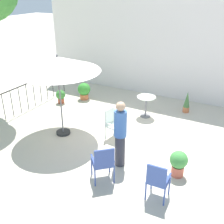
% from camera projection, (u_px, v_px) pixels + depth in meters
% --- Properties ---
extents(ground_plane, '(60.00, 60.00, 0.00)m').
position_uv_depth(ground_plane, '(108.00, 136.00, 8.52)').
color(ground_plane, beige).
extents(villa_facade, '(10.21, 0.30, 4.71)m').
position_uv_depth(villa_facade, '(158.00, 38.00, 10.85)').
color(villa_facade, silver).
rests_on(villa_facade, ground).
extents(terrace_railing, '(0.03, 5.55, 1.01)m').
position_uv_depth(terrace_railing, '(19.00, 96.00, 9.77)').
color(terrace_railing, black).
rests_on(terrace_railing, ground).
extents(patio_umbrella_0, '(2.48, 2.48, 2.54)m').
position_uv_depth(patio_umbrella_0, '(57.00, 64.00, 7.72)').
color(patio_umbrella_0, '#2D2D2D').
rests_on(patio_umbrella_0, ground).
extents(cafe_table_0, '(0.66, 0.66, 0.76)m').
position_uv_depth(cafe_table_0, '(146.00, 103.00, 9.58)').
color(cafe_table_0, silver).
rests_on(cafe_table_0, ground).
extents(patio_chair_0, '(0.69, 0.69, 0.98)m').
position_uv_depth(patio_chair_0, '(103.00, 162.00, 6.36)').
color(patio_chair_0, '#344A90').
rests_on(patio_chair_0, ground).
extents(patio_chair_1, '(0.51, 0.55, 0.95)m').
position_uv_depth(patio_chair_1, '(113.00, 122.00, 8.25)').
color(patio_chair_1, white).
rests_on(patio_chair_1, ground).
extents(patio_chair_2, '(0.47, 0.45, 0.95)m').
position_uv_depth(patio_chair_2, '(158.00, 179.00, 5.81)').
color(patio_chair_2, '#364E98').
rests_on(patio_chair_2, ground).
extents(potted_plant_0, '(0.52, 0.52, 0.70)m').
position_uv_depth(potted_plant_0, '(84.00, 90.00, 11.11)').
color(potted_plant_0, '#C1693E').
rests_on(potted_plant_0, ground).
extents(potted_plant_1, '(0.23, 0.23, 0.81)m').
position_uv_depth(potted_plant_1, '(187.00, 102.00, 9.96)').
color(potted_plant_1, '#C76D44').
rests_on(potted_plant_1, ground).
extents(potted_plant_2, '(0.44, 0.44, 0.68)m').
position_uv_depth(potted_plant_2, '(178.00, 162.00, 6.63)').
color(potted_plant_2, '#CC624B').
rests_on(potted_plant_2, ground).
extents(potted_plant_3, '(0.38, 0.38, 0.55)m').
position_uv_depth(potted_plant_3, '(61.00, 96.00, 10.77)').
color(potted_plant_3, '#A94A30').
rests_on(potted_plant_3, ground).
extents(standing_person, '(0.38, 0.38, 1.79)m').
position_uv_depth(standing_person, '(120.00, 134.00, 6.80)').
color(standing_person, '#33333D').
rests_on(standing_person, ground).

